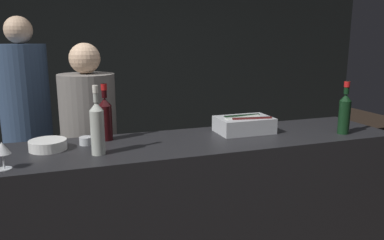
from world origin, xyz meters
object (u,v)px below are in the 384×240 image
person_in_hoodie (90,148)px  red_wine_bottle_tall (105,117)px  bowl_white (48,145)px  wine_glass (2,149)px  candle_votive (86,141)px  red_wine_bottle_burgundy (345,112)px  white_wine_bottle (97,126)px  person_blond_tee (27,121)px  ice_bin_with_bottles (244,124)px

person_in_hoodie → red_wine_bottle_tall: bearing=59.9°
bowl_white → red_wine_bottle_tall: size_ratio=0.59×
wine_glass → candle_votive: size_ratio=1.72×
red_wine_bottle_tall → person_in_hoodie: bearing=100.0°
red_wine_bottle_burgundy → white_wine_bottle: bearing=177.7°
candle_votive → person_in_hoodie: size_ratio=0.05×
bowl_white → candle_votive: bowl_white is taller
bowl_white → person_blond_tee: (-0.19, 1.07, -0.07)m
bowl_white → candle_votive: size_ratio=2.61×
ice_bin_with_bottles → candle_votive: size_ratio=4.63×
bowl_white → white_wine_bottle: size_ratio=0.55×
person_in_hoodie → white_wine_bottle: bearing=50.2°
red_wine_bottle_burgundy → red_wine_bottle_tall: red_wine_bottle_tall is taller
ice_bin_with_bottles → person_blond_tee: size_ratio=0.19×
wine_glass → white_wine_bottle: (0.44, 0.10, 0.05)m
ice_bin_with_bottles → bowl_white: size_ratio=1.77×
bowl_white → wine_glass: (-0.19, -0.27, 0.07)m
candle_votive → red_wine_bottle_tall: bearing=28.9°
candle_votive → person_blond_tee: 1.10m
bowl_white → ice_bin_with_bottles: bearing=0.2°
wine_glass → white_wine_bottle: white_wine_bottle is taller
ice_bin_with_bottles → red_wine_bottle_burgundy: size_ratio=1.05×
candle_votive → white_wine_bottle: 0.25m
wine_glass → person_in_hoodie: size_ratio=0.08×
bowl_white → candle_votive: (0.21, 0.04, -0.01)m
white_wine_bottle → red_wine_bottle_burgundy: (1.54, -0.06, -0.01)m
white_wine_bottle → person_in_hoodie: (-0.00, 0.71, -0.31)m
person_blond_tee → red_wine_bottle_burgundy: bearing=-31.4°
person_blond_tee → white_wine_bottle: bearing=-68.3°
ice_bin_with_bottles → person_in_hoodie: 1.11m
ice_bin_with_bottles → red_wine_bottle_tall: bearing=173.3°
white_wine_bottle → red_wine_bottle_tall: white_wine_bottle is taller
ice_bin_with_bottles → red_wine_bottle_tall: 0.89m
white_wine_bottle → person_blond_tee: 1.33m
bowl_white → person_blond_tee: bearing=100.2°
red_wine_bottle_burgundy → wine_glass: bearing=-179.0°
bowl_white → wine_glass: size_ratio=1.52×
candle_votive → white_wine_bottle: (0.05, -0.21, 0.13)m
bowl_white → candle_votive: bearing=10.8°
ice_bin_with_bottles → red_wine_bottle_tall: (-0.88, 0.10, 0.08)m
red_wine_bottle_burgundy → bowl_white: bearing=172.5°
wine_glass → candle_votive: 0.50m
bowl_white → person_in_hoodie: 0.62m
wine_glass → candle_votive: bearing=38.2°
red_wine_bottle_burgundy → person_in_hoodie: bearing=153.6°
person_blond_tee → wine_glass: bearing=-87.9°
candle_votive → red_wine_bottle_burgundy: red_wine_bottle_burgundy is taller
bowl_white → red_wine_bottle_tall: (0.33, 0.11, 0.11)m
red_wine_bottle_tall → person_blond_tee: person_blond_tee is taller
person_blond_tee → ice_bin_with_bottles: bearing=-35.4°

